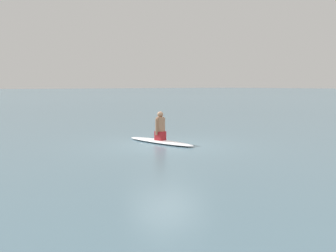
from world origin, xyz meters
TOP-DOWN VIEW (x-y plane):
  - ground_plane at (0.00, 0.00)m, footprint 400.00×400.00m
  - surfboard at (0.18, 0.65)m, footprint 1.09×3.36m
  - person_paddler at (0.18, 0.65)m, footprint 0.47×0.39m

SIDE VIEW (x-z plane):
  - ground_plane at x=0.00m, z-range 0.00..0.00m
  - surfboard at x=0.18m, z-range 0.00..0.11m
  - person_paddler at x=0.18m, z-range 0.06..1.12m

